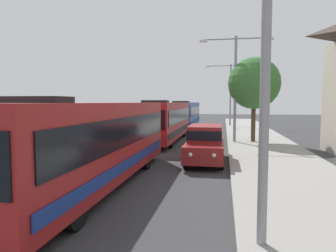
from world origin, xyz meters
TOP-DOWN VIEW (x-y plane):
  - bus_lead at (-1.30, 9.44)m, footprint 2.58×11.83m
  - bus_second_in_line at (-1.30, 23.07)m, footprint 2.58×11.91m
  - bus_middle at (-1.30, 35.86)m, footprint 2.58×12.21m
  - white_suv at (2.40, 14.74)m, footprint 1.86×4.92m
  - streetlamp_mid at (4.10, 22.31)m, footprint 5.25×0.28m
  - streetlamp_far at (4.10, 39.13)m, footprint 6.38×0.28m
  - roadside_tree at (5.47, 22.72)m, footprint 3.81×3.81m

SIDE VIEW (x-z plane):
  - white_suv at x=2.40m, z-range 0.08..1.98m
  - bus_lead at x=-1.30m, z-range 0.09..3.30m
  - bus_second_in_line at x=-1.30m, z-range 0.09..3.30m
  - bus_middle at x=-1.30m, z-range 0.09..3.30m
  - roadside_tree at x=5.47m, z-range 1.35..7.57m
  - streetlamp_mid at x=4.10m, z-range 1.02..8.73m
  - streetlamp_far at x=4.10m, z-range 1.09..8.82m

